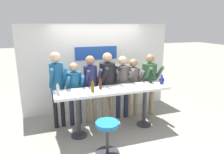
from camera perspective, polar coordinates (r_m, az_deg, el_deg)
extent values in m
plane|color=gray|center=(4.94, 0.34, -14.90)|extent=(40.00, 40.00, 0.00)
cube|color=silver|center=(5.75, -4.05, 2.55)|extent=(4.22, 0.10, 2.47)
cube|color=#1E479E|center=(5.60, -4.49, 6.83)|extent=(1.19, 0.02, 0.36)
cube|color=white|center=(4.53, 0.36, -3.71)|extent=(2.62, 0.60, 0.06)
cylinder|color=#333338|center=(4.53, -9.59, -10.63)|extent=(0.09, 0.09, 0.98)
cylinder|color=#333338|center=(4.77, -9.32, -16.10)|extent=(0.36, 0.36, 0.02)
cylinder|color=#333338|center=(5.00, 9.29, -8.13)|extent=(0.09, 0.09, 0.98)
cylinder|color=#333338|center=(5.22, 9.05, -13.22)|extent=(0.36, 0.36, 0.02)
cylinder|color=#333338|center=(4.17, -1.31, -20.92)|extent=(0.47, 0.47, 0.02)
cylinder|color=#333338|center=(3.99, -1.33, -17.20)|extent=(0.06, 0.06, 0.61)
cylinder|color=#1972B2|center=(3.83, -1.36, -13.24)|extent=(0.45, 0.45, 0.07)
cylinder|color=black|center=(5.04, -15.85, -9.21)|extent=(0.10, 0.10, 0.89)
cylinder|color=black|center=(5.07, -13.91, -8.95)|extent=(0.10, 0.10, 0.89)
cylinder|color=#19517A|center=(4.79, -15.49, -0.34)|extent=(0.35, 0.35, 0.70)
sphere|color=#D6AD89|center=(4.70, -15.90, 5.45)|extent=(0.24, 0.24, 0.24)
cylinder|color=#19517A|center=(4.60, -16.97, -0.43)|extent=(0.12, 0.41, 0.53)
cylinder|color=#19517A|center=(4.64, -13.35, -0.03)|extent=(0.12, 0.41, 0.53)
cylinder|color=#23283D|center=(5.09, -11.44, -9.48)|extent=(0.11, 0.11, 0.76)
cylinder|color=#23283D|center=(5.11, -9.32, -9.26)|extent=(0.11, 0.11, 0.76)
cylinder|color=#19517A|center=(4.86, -10.74, -2.03)|extent=(0.35, 0.35, 0.60)
sphere|color=tan|center=(4.76, -10.98, 2.81)|extent=(0.21, 0.21, 0.21)
cylinder|color=#19517A|center=(4.69, -12.48, -2.18)|extent=(0.09, 0.36, 0.47)
cylinder|color=#19517A|center=(4.74, -8.56, -1.84)|extent=(0.09, 0.36, 0.47)
cylinder|color=gray|center=(5.14, -6.89, -8.59)|extent=(0.10, 0.10, 0.83)
cylinder|color=gray|center=(5.20, -5.03, -8.29)|extent=(0.10, 0.10, 0.83)
cylinder|color=#23284C|center=(4.93, -6.18, -0.47)|extent=(0.36, 0.36, 0.66)
sphere|color=#9E7556|center=(4.83, -6.33, 4.77)|extent=(0.22, 0.22, 0.22)
cylinder|color=#23284C|center=(4.72, -7.28, -0.59)|extent=(0.13, 0.39, 0.50)
cylinder|color=#23284C|center=(4.82, -3.85, -0.18)|extent=(0.13, 0.39, 0.50)
cylinder|color=gray|center=(5.15, -2.33, -8.26)|extent=(0.12, 0.12, 0.86)
cylinder|color=gray|center=(5.25, -0.27, -7.83)|extent=(0.12, 0.12, 0.86)
cylinder|color=black|center=(4.95, -1.34, 0.20)|extent=(0.45, 0.45, 0.68)
sphere|color=tan|center=(4.86, -1.37, 5.62)|extent=(0.23, 0.23, 0.23)
cylinder|color=black|center=(4.72, -2.34, 0.06)|extent=(0.17, 0.42, 0.53)
cylinder|color=black|center=(4.89, 1.46, 0.59)|extent=(0.17, 0.42, 0.53)
cylinder|color=#23283D|center=(5.37, 1.79, -7.61)|extent=(0.12, 0.12, 0.80)
cylinder|color=#23283D|center=(5.42, 3.97, -7.42)|extent=(0.12, 0.12, 0.80)
cylinder|color=#514C4C|center=(5.16, 2.99, -0.09)|extent=(0.42, 0.42, 0.64)
sphere|color=#D6AD89|center=(5.07, 3.05, 4.78)|extent=(0.22, 0.22, 0.22)
cylinder|color=#514C4C|center=(4.96, 1.42, -0.13)|extent=(0.14, 0.39, 0.50)
cylinder|color=#514C4C|center=(5.05, 5.42, 0.08)|extent=(0.14, 0.39, 0.50)
cylinder|color=gray|center=(5.48, 4.84, -7.40)|extent=(0.11, 0.11, 0.76)
cylinder|color=gray|center=(5.54, 6.70, -7.20)|extent=(0.11, 0.11, 0.76)
cylinder|color=#514C4C|center=(5.30, 5.96, -0.44)|extent=(0.37, 0.37, 0.60)
sphere|color=#9E7556|center=(5.20, 6.08, 4.04)|extent=(0.21, 0.21, 0.21)
cylinder|color=#514C4C|center=(5.10, 4.82, -0.50)|extent=(0.11, 0.37, 0.47)
cylinder|color=#514C4C|center=(5.21, 8.21, -0.27)|extent=(0.11, 0.37, 0.47)
cylinder|color=gray|center=(5.56, 9.36, -6.92)|extent=(0.12, 0.12, 0.82)
cylinder|color=gray|center=(5.68, 11.11, -6.55)|extent=(0.12, 0.12, 0.82)
cylinder|color=#335638|center=(5.40, 10.60, 0.51)|extent=(0.42, 0.42, 0.65)
sphere|color=#9E7556|center=(5.31, 10.82, 5.23)|extent=(0.22, 0.22, 0.22)
cylinder|color=#335638|center=(5.16, 10.00, 0.41)|extent=(0.14, 0.40, 0.50)
cylinder|color=#335638|center=(5.37, 13.16, 0.81)|extent=(0.14, 0.40, 0.50)
cylinder|color=black|center=(5.02, 11.05, -0.50)|extent=(0.07, 0.07, 0.21)
sphere|color=black|center=(5.00, 11.11, 0.69)|extent=(0.07, 0.07, 0.07)
cylinder|color=black|center=(4.99, 11.13, 1.11)|extent=(0.03, 0.03, 0.08)
cylinder|color=black|center=(4.98, 11.15, 1.62)|extent=(0.03, 0.03, 0.02)
cylinder|color=#B7BCC1|center=(4.26, -15.21, -3.68)|extent=(0.07, 0.07, 0.19)
sphere|color=#B7BCC1|center=(4.23, -15.29, -2.46)|extent=(0.07, 0.07, 0.07)
cylinder|color=#B7BCC1|center=(4.22, -15.32, -2.03)|extent=(0.03, 0.03, 0.07)
cylinder|color=black|center=(4.21, -15.36, -1.51)|extent=(0.03, 0.03, 0.01)
cylinder|color=brown|center=(4.29, -5.55, -3.02)|extent=(0.07, 0.07, 0.20)
sphere|color=brown|center=(4.26, -5.58, -1.77)|extent=(0.07, 0.07, 0.07)
cylinder|color=brown|center=(4.25, -5.59, -1.32)|extent=(0.03, 0.03, 0.07)
cylinder|color=black|center=(4.24, -5.61, -0.78)|extent=(0.03, 0.03, 0.01)
cylinder|color=#4C1E0F|center=(4.47, -3.35, -2.06)|extent=(0.06, 0.06, 0.22)
sphere|color=#4C1E0F|center=(4.44, -3.37, -0.69)|extent=(0.06, 0.06, 0.06)
cylinder|color=#4C1E0F|center=(4.43, -3.38, -0.20)|extent=(0.02, 0.02, 0.08)
cylinder|color=black|center=(4.42, -3.39, 0.39)|extent=(0.03, 0.03, 0.02)
ellipsoid|color=navy|center=(5.01, 14.00, -0.94)|extent=(0.13, 0.13, 0.17)
cylinder|color=navy|center=(4.99, 14.07, 0.27)|extent=(0.04, 0.04, 0.05)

